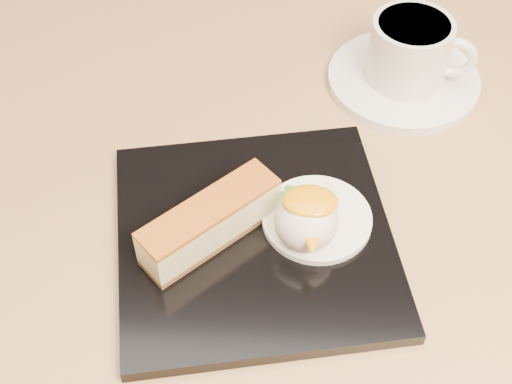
{
  "coord_description": "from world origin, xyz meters",
  "views": [
    {
      "loc": [
        0.01,
        -0.34,
        1.19
      ],
      "look_at": [
        -0.01,
        0.03,
        0.76
      ],
      "focal_mm": 50.0,
      "sensor_mm": 36.0,
      "label": 1
    }
  ],
  "objects_px": {
    "dessert_plate": "(255,238)",
    "saucer": "(403,80)",
    "cheesecake": "(210,222)",
    "coffee_cup": "(411,50)",
    "table": "(266,345)",
    "ice_cream_scoop": "(306,220)"
  },
  "relations": [
    {
      "from": "cheesecake",
      "to": "table",
      "type": "bearing_deg",
      "value": -48.49
    },
    {
      "from": "table",
      "to": "ice_cream_scoop",
      "type": "xyz_separation_m",
      "value": [
        0.03,
        0.0,
        0.19
      ]
    },
    {
      "from": "dessert_plate",
      "to": "saucer",
      "type": "height_order",
      "value": "dessert_plate"
    },
    {
      "from": "dessert_plate",
      "to": "ice_cream_scoop",
      "type": "height_order",
      "value": "ice_cream_scoop"
    },
    {
      "from": "table",
      "to": "cheesecake",
      "type": "bearing_deg",
      "value": 174.19
    },
    {
      "from": "table",
      "to": "dessert_plate",
      "type": "distance_m",
      "value": 0.16
    },
    {
      "from": "ice_cream_scoop",
      "to": "dessert_plate",
      "type": "bearing_deg",
      "value": 172.87
    },
    {
      "from": "dessert_plate",
      "to": "ice_cream_scoop",
      "type": "distance_m",
      "value": 0.05
    },
    {
      "from": "ice_cream_scoop",
      "to": "table",
      "type": "bearing_deg",
      "value": -171.01
    },
    {
      "from": "table",
      "to": "ice_cream_scoop",
      "type": "height_order",
      "value": "ice_cream_scoop"
    },
    {
      "from": "dessert_plate",
      "to": "coffee_cup",
      "type": "distance_m",
      "value": 0.25
    },
    {
      "from": "saucer",
      "to": "coffee_cup",
      "type": "distance_m",
      "value": 0.04
    },
    {
      "from": "cheesecake",
      "to": "coffee_cup",
      "type": "xyz_separation_m",
      "value": [
        0.18,
        0.21,
        0.01
      ]
    },
    {
      "from": "ice_cream_scoop",
      "to": "coffee_cup",
      "type": "relative_size",
      "value": 0.49
    },
    {
      "from": "cheesecake",
      "to": "saucer",
      "type": "xyz_separation_m",
      "value": [
        0.17,
        0.21,
        -0.03
      ]
    },
    {
      "from": "table",
      "to": "cheesecake",
      "type": "distance_m",
      "value": 0.19
    },
    {
      "from": "cheesecake",
      "to": "saucer",
      "type": "distance_m",
      "value": 0.27
    },
    {
      "from": "table",
      "to": "coffee_cup",
      "type": "xyz_separation_m",
      "value": [
        0.13,
        0.21,
        0.2
      ]
    },
    {
      "from": "table",
      "to": "cheesecake",
      "type": "height_order",
      "value": "cheesecake"
    },
    {
      "from": "table",
      "to": "ice_cream_scoop",
      "type": "bearing_deg",
      "value": 8.99
    },
    {
      "from": "table",
      "to": "coffee_cup",
      "type": "distance_m",
      "value": 0.32
    },
    {
      "from": "cheesecake",
      "to": "coffee_cup",
      "type": "height_order",
      "value": "coffee_cup"
    }
  ]
}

